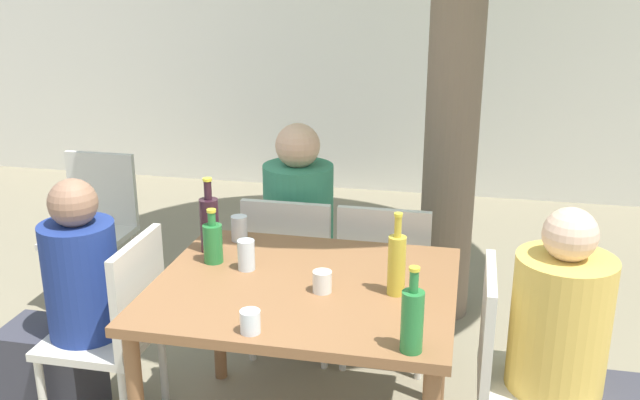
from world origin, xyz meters
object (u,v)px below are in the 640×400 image
Objects in this scene: patio_chair_0 at (118,323)px; wine_bottle_2 at (209,223)px; patio_chair_2 at (292,268)px; person_seated_0 at (67,317)px; drinking_glass_1 at (322,282)px; drinking_glass_3 at (250,322)px; patio_chair_3 at (385,276)px; person_seated_1 at (578,369)px; patio_chair_1 at (514,367)px; person_seated_2 at (302,242)px; drinking_glass_0 at (246,255)px; oil_cruet_3 at (397,263)px; green_bottle_1 at (412,319)px; dining_table_front at (304,304)px; patio_chair_4 at (96,219)px; drinking_glass_2 at (239,228)px; green_bottle_0 at (213,242)px.

wine_bottle_2 reaches higher than patio_chair_0.
person_seated_0 is (-0.83, -0.73, 0.01)m from patio_chair_2.
person_seated_0 reaches higher than wine_bottle_2.
drinking_glass_1 is 1.04× the size of drinking_glass_3.
person_seated_0 reaches higher than patio_chair_0.
patio_chair_3 is 0.77× the size of person_seated_1.
patio_chair_1 is at bearing 90.00° from person_seated_0.
person_seated_2 is 0.92m from drinking_glass_0.
patio_chair_2 is 1.49m from person_seated_1.
patio_chair_1 and patio_chair_3 have the same top height.
drinking_glass_1 is at bearing 112.37° from patio_chair_2.
drinking_glass_1 is at bearing -171.62° from oil_cruet_3.
person_seated_1 reaches higher than drinking_glass_1.
drinking_glass_0 is at bearing 144.74° from green_bottle_1.
dining_table_front is 14.11× the size of drinking_glass_1.
patio_chair_3 is at bearing 78.99° from drinking_glass_1.
green_bottle_1 is 3.66× the size of drinking_glass_3.
patio_chair_4 is 1.50m from wine_bottle_2.
person_seated_1 reaches higher than patio_chair_0.
patio_chair_2 is at bearing -18.48° from patio_chair_4.
dining_table_front is at bearing 71.90° from patio_chair_3.
drinking_glass_0 is at bearing 170.89° from oil_cruet_3.
person_seated_2 is at bearing -90.00° from patio_chair_2.
patio_chair_4 reaches higher than drinking_glass_1.
person_seated_0 is 0.75m from wine_bottle_2.
drinking_glass_0 reaches higher than patio_chair_4.
drinking_glass_2 is at bearing 131.95° from patio_chair_0.
wine_bottle_2 reaches higher than patio_chair_4.
patio_chair_1 is 0.68m from green_bottle_1.
green_bottle_1 is 0.89× the size of wine_bottle_2.
drinking_glass_2 is (-0.76, 0.40, -0.07)m from oil_cruet_3.
drinking_glass_3 is (0.17, -0.50, -0.02)m from drinking_glass_0.
patio_chair_0 is 1.00× the size of patio_chair_2.
person_seated_0 is 3.46× the size of oil_cruet_3.
drinking_glass_0 is at bearing -36.25° from wine_bottle_2.
dining_table_front is 3.57× the size of wine_bottle_2.
patio_chair_3 is 0.73× the size of person_seated_2.
drinking_glass_3 is (-0.45, -0.40, -0.09)m from oil_cruet_3.
person_seated_0 is at bearing -66.49° from patio_chair_4.
person_seated_2 is 10.45× the size of drinking_glass_2.
patio_chair_4 is at bearing -9.32° from person_seated_2.
drinking_glass_2 is (0.67, 0.39, 0.32)m from person_seated_0.
green_bottle_0 reaches higher than drinking_glass_3.
person_seated_2 is at bearing -9.32° from patio_chair_4.
patio_chair_4 is 10.87× the size of drinking_glass_3.
patio_chair_1 is 0.78× the size of person_seated_0.
patio_chair_1 is at bearing 145.64° from patio_chair_2.
drinking_glass_0 reaches higher than patio_chair_2.
person_seated_0 is 3.40× the size of wine_bottle_2.
person_seated_0 is at bearing -168.67° from green_bottle_0.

